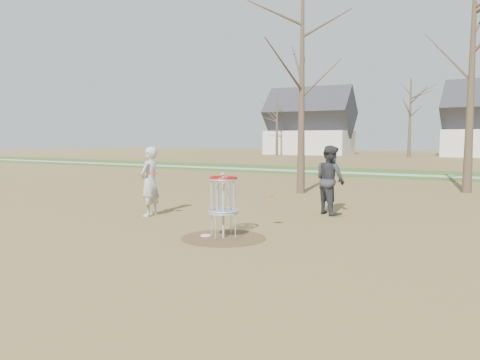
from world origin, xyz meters
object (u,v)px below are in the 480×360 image
player_standing (150,181)px  player_throwing (330,180)px  disc_grounded (206,236)px  disc_golf_basket (223,195)px

player_standing → player_throwing: (4.09, 2.81, 0.02)m
disc_grounded → player_throwing: bearing=74.1°
player_throwing → disc_grounded: (-1.21, -4.25, -0.94)m
disc_golf_basket → disc_grounded: bearing=-172.9°
player_throwing → disc_golf_basket: (-0.79, -4.20, -0.05)m
player_throwing → disc_grounded: bearing=109.2°
player_throwing → disc_grounded: player_throwing is taller
disc_grounded → player_standing: bearing=153.5°
player_throwing → disc_grounded: size_ratio=8.72×
player_standing → disc_grounded: size_ratio=8.56×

